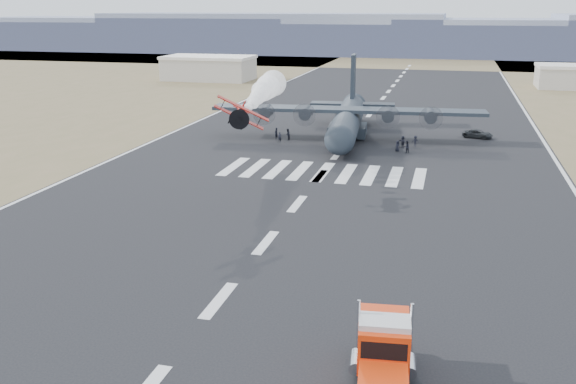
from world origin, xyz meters
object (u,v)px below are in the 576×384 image
at_px(support_vehicle, 478,134).
at_px(crew_g, 276,133).
at_px(crew_b, 407,147).
at_px(crew_c, 415,141).
at_px(transport_aircraft, 348,118).
at_px(aerobatic_biplane, 240,114).
at_px(crew_a, 280,137).
at_px(crew_f, 403,142).
at_px(semi_truck, 383,352).
at_px(crew_h, 288,134).
at_px(hangar_left, 209,68).
at_px(crew_d, 328,135).
at_px(crew_e, 397,146).

relative_size(support_vehicle, crew_g, 2.59).
bearing_deg(crew_b, crew_c, -135.57).
bearing_deg(transport_aircraft, crew_g, -163.79).
relative_size(aerobatic_biplane, crew_a, 3.39).
bearing_deg(crew_g, crew_f, 106.89).
xyz_separation_m(semi_truck, crew_f, (-3.93, 62.68, -1.06)).
xyz_separation_m(crew_b, crew_h, (-18.74, 4.50, 0.02)).
distance_m(hangar_left, crew_a, 89.00).
xyz_separation_m(hangar_left, transport_aircraft, (51.36, -72.09, -0.26)).
bearing_deg(hangar_left, transport_aircraft, -54.53).
bearing_deg(crew_b, crew_a, -42.36).
xyz_separation_m(crew_d, crew_h, (-6.08, -1.58, 0.04)).
bearing_deg(crew_e, crew_f, 30.18).
distance_m(aerobatic_biplane, crew_g, 35.04).
xyz_separation_m(aerobatic_biplane, crew_h, (-3.39, 33.14, -8.68)).
relative_size(crew_a, crew_g, 0.87).
relative_size(transport_aircraft, crew_f, 23.52).
distance_m(transport_aircraft, crew_h, 10.09).
distance_m(hangar_left, support_vehicle, 98.44).
bearing_deg(transport_aircraft, support_vehicle, 7.49).
distance_m(aerobatic_biplane, support_vehicle, 50.20).
height_order(crew_e, crew_f, crew_f).
bearing_deg(semi_truck, crew_h, 102.94).
bearing_deg(crew_g, semi_truck, 42.12).
bearing_deg(aerobatic_biplane, transport_aircraft, 73.80).
relative_size(crew_c, crew_g, 0.89).
distance_m(semi_truck, crew_c, 64.31).
bearing_deg(crew_f, crew_a, -121.18).
distance_m(crew_d, crew_g, 8.14).
distance_m(transport_aircraft, support_vehicle, 20.88).
xyz_separation_m(crew_e, crew_h, (-17.38, 3.79, 0.12)).
distance_m(transport_aircraft, crew_g, 11.68).
distance_m(crew_c, crew_f, 2.35).
relative_size(crew_a, crew_d, 0.91).
bearing_deg(crew_e, crew_g, 120.50).
relative_size(support_vehicle, crew_d, 2.72).
xyz_separation_m(semi_truck, transport_aircraft, (-13.15, 68.59, 1.19)).
height_order(support_vehicle, crew_a, crew_a).
distance_m(crew_a, crew_f, 18.72).
bearing_deg(support_vehicle, hangar_left, 64.70).
height_order(semi_truck, crew_a, semi_truck).
height_order(crew_f, crew_h, crew_f).
bearing_deg(crew_d, semi_truck, 49.51).
bearing_deg(semi_truck, crew_f, 87.68).
xyz_separation_m(semi_truck, aerobatic_biplane, (-18.46, 30.87, 7.61)).
bearing_deg(crew_g, transport_aircraft, 133.27).
bearing_deg(hangar_left, crew_b, -52.89).
xyz_separation_m(semi_truck, crew_a, (-22.64, 62.19, -1.18)).
distance_m(crew_f, crew_h, 17.97).
distance_m(crew_a, crew_b, 19.72).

